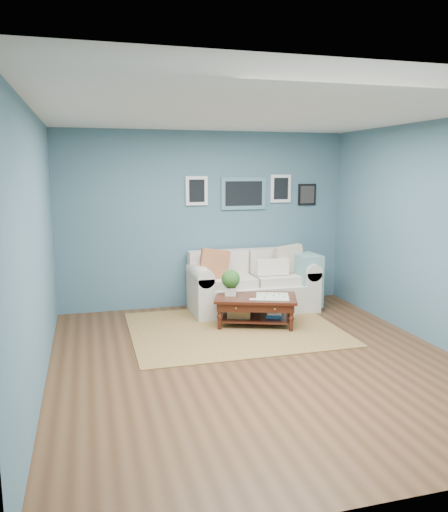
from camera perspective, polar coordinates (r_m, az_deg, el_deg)
name	(u,v)px	position (r m, az deg, el deg)	size (l,w,h in m)	color
room_shell	(259,240)	(5.42, 3.99, 1.81)	(5.00, 5.02, 2.70)	brown
area_rug	(234,329)	(6.77, 1.17, -8.31)	(2.74, 2.19, 0.01)	brown
loveseat	(257,283)	(7.65, 3.81, -3.12)	(1.94, 0.88, 0.99)	beige
coffee_table	(251,301)	(6.86, 3.15, -5.18)	(1.24, 0.97, 0.76)	black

